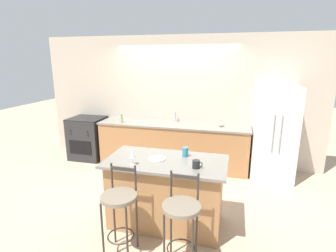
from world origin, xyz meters
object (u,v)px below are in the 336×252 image
oven_range (88,138)px  pumpkin_decoration (221,124)px  refrigerator (274,133)px  soap_bottle (122,119)px  dinner_plate (157,159)px  wine_glass (132,154)px  coffee_mug (196,164)px  bar_stool_far (181,217)px  bar_stool_near (120,206)px  tumbler_cup (185,152)px

oven_range → pumpkin_decoration: 3.00m
refrigerator → soap_bottle: (-3.02, -0.10, 0.11)m
dinner_plate → wine_glass: size_ratio=1.12×
wine_glass → coffee_mug: bearing=6.4°
bar_stool_far → wine_glass: 0.98m
dinner_plate → pumpkin_decoration: (0.71, 2.03, 0.03)m
wine_glass → coffee_mug: (0.79, 0.09, -0.09)m
wine_glass → refrigerator: bearing=48.6°
soap_bottle → dinner_plate: bearing=-54.1°
wine_glass → soap_bottle: bearing=117.6°
wine_glass → coffee_mug: 0.80m
dinner_plate → soap_bottle: 2.27m
refrigerator → soap_bottle: bearing=-178.1°
bar_stool_far → bar_stool_near: bearing=177.8°
bar_stool_near → coffee_mug: size_ratio=8.34×
wine_glass → pumpkin_decoration: bearing=67.3°
tumbler_cup → soap_bottle: 2.34m
bar_stool_far → soap_bottle: 3.16m
bar_stool_near → oven_range: bearing=127.0°
pumpkin_decoration → tumbler_cup: bearing=-101.4°
dinner_plate → bar_stool_far: bearing=-56.3°
bar_stool_near → pumpkin_decoration: bar_stool_near is taller
wine_glass → pumpkin_decoration: size_ratio=1.62×
bar_stool_near → bar_stool_far: size_ratio=1.00×
pumpkin_decoration → soap_bottle: (-2.04, -0.20, 0.02)m
bar_stool_far → refrigerator: bearing=65.7°
bar_stool_near → coffee_mug: (0.78, 0.54, 0.37)m
pumpkin_decoration → coffee_mug: bearing=-94.3°
refrigerator → bar_stool_near: refrigerator is taller
dinner_plate → coffee_mug: (0.54, -0.16, 0.04)m
dinner_plate → refrigerator: bearing=49.0°
oven_range → bar_stool_near: size_ratio=0.89×
dinner_plate → coffee_mug: 0.57m
wine_glass → tumbler_cup: 0.74m
refrigerator → wine_glass: size_ratio=8.93×
tumbler_cup → bar_stool_near: bearing=-122.8°
refrigerator → bar_stool_far: bearing=-114.3°
refrigerator → pumpkin_decoration: bearing=174.4°
refrigerator → soap_bottle: size_ratio=10.21×
refrigerator → tumbler_cup: 2.20m
coffee_mug → tumbler_cup: tumbler_cup is taller
tumbler_cup → pumpkin_decoration: (0.37, 1.84, -0.02)m
dinner_plate → wine_glass: wine_glass is taller
coffee_mug → bar_stool_far: bearing=-96.2°
pumpkin_decoration → soap_bottle: size_ratio=0.70×
wine_glass → coffee_mug: wine_glass is taller
bar_stool_near → tumbler_cup: (0.57, 0.89, 0.38)m
coffee_mug → pumpkin_decoration: bearing=85.7°
soap_bottle → tumbler_cup: bearing=-44.5°
coffee_mug → tumbler_cup: 0.41m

